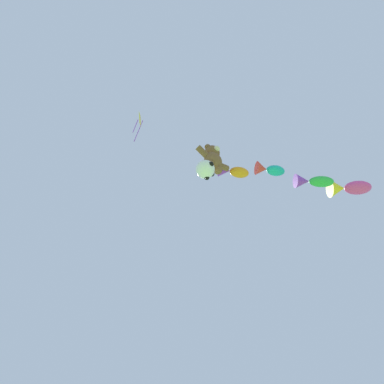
% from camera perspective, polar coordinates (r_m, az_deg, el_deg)
% --- Properties ---
extents(teddy_bear_kite, '(1.87, 0.82, 1.90)m').
position_cam_1_polar(teddy_bear_kite, '(13.62, 4.00, 6.37)').
color(teddy_bear_kite, brown).
extents(soccer_ball_kite, '(0.84, 0.84, 0.77)m').
position_cam_1_polar(soccer_ball_kite, '(12.05, 2.57, 4.30)').
color(soccer_ball_kite, white).
extents(fish_kite_tangerine, '(1.57, 1.23, 0.69)m').
position_cam_1_polar(fish_kite_tangerine, '(14.47, 7.60, 3.93)').
color(fish_kite_tangerine, orange).
extents(fish_kite_teal, '(1.57, 1.25, 0.69)m').
position_cam_1_polar(fish_kite_teal, '(15.36, 14.36, 4.15)').
color(fish_kite_teal, '#19ADB2').
extents(fish_kite_emerald, '(1.91, 1.66, 0.72)m').
position_cam_1_polar(fish_kite_emerald, '(15.78, 21.85, 1.89)').
color(fish_kite_emerald, green).
extents(fish_kite_magenta, '(2.12, 2.01, 0.93)m').
position_cam_1_polar(fish_kite_magenta, '(17.11, 27.49, 0.67)').
color(fish_kite_magenta, '#E53F9E').
extents(diamond_kite, '(0.56, 0.68, 2.79)m').
position_cam_1_polar(diamond_kite, '(16.38, -10.01, 12.96)').
color(diamond_kite, yellow).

